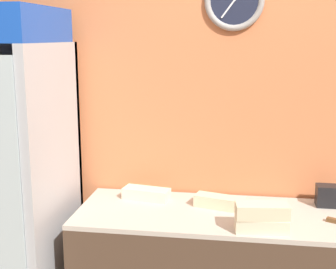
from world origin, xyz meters
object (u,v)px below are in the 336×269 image
at_px(sandwich_stack_bottom, 261,225).
at_px(sandwich_stack_middle, 262,211).
at_px(beverage_cooler, 5,171).
at_px(sandwich_flat_right, 220,202).
at_px(napkin_dispenser, 326,196).
at_px(sandwich_flat_left, 146,194).

height_order(sandwich_stack_bottom, sandwich_stack_middle, sandwich_stack_middle).
distance_m(beverage_cooler, sandwich_stack_bottom, 1.45).
relative_size(beverage_cooler, sandwich_stack_middle, 7.44).
distance_m(sandwich_stack_bottom, sandwich_flat_right, 0.36).
bearing_deg(napkin_dispenser, sandwich_stack_bottom, -132.16).
xyz_separation_m(sandwich_flat_right, napkin_dispenser, (0.58, 0.12, 0.03)).
distance_m(sandwich_stack_bottom, sandwich_stack_middle, 0.07).
bearing_deg(beverage_cooler, sandwich_flat_left, 11.66).
bearing_deg(napkin_dispenser, sandwich_stack_middle, -132.16).
xyz_separation_m(sandwich_stack_bottom, sandwich_flat_right, (-0.21, 0.29, -0.00)).
xyz_separation_m(beverage_cooler, sandwich_flat_left, (0.78, 0.16, -0.15)).
xyz_separation_m(sandwich_flat_left, napkin_dispenser, (1.01, 0.04, 0.03)).
height_order(sandwich_stack_bottom, napkin_dispenser, napkin_dispenser).
relative_size(beverage_cooler, napkin_dispenser, 16.35).
bearing_deg(napkin_dispenser, beverage_cooler, -173.63).
relative_size(beverage_cooler, sandwich_stack_bottom, 7.52).
bearing_deg(sandwich_flat_right, sandwich_stack_bottom, -53.69).
distance_m(sandwich_stack_middle, sandwich_flat_left, 0.74).
bearing_deg(sandwich_stack_bottom, sandwich_flat_left, 150.06).
height_order(sandwich_stack_middle, sandwich_flat_left, sandwich_stack_middle).
bearing_deg(sandwich_flat_right, sandwich_stack_middle, -53.69).
bearing_deg(sandwich_stack_middle, sandwich_flat_left, 150.06).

